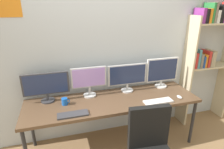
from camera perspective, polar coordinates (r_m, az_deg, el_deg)
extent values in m
cube|color=silver|center=(2.77, -2.16, 6.68)|extent=(4.74, 0.10, 2.60)
cube|color=brown|center=(2.61, 0.31, -8.01)|extent=(2.34, 0.68, 0.04)
cylinder|color=#262628|center=(3.06, 23.07, -13.14)|extent=(0.04, 0.04, 0.70)
cylinder|color=#262628|center=(3.00, -23.07, -13.91)|extent=(0.04, 0.04, 0.70)
cylinder|color=#262628|center=(3.45, 17.13, -8.30)|extent=(0.04, 0.04, 0.70)
cube|color=beige|center=(3.30, 21.62, 0.33)|extent=(0.03, 0.28, 1.81)
cube|color=beige|center=(3.53, 26.99, 2.33)|extent=(0.76, 0.28, 0.02)
cube|color=beige|center=(3.40, 28.91, 13.37)|extent=(0.76, 0.28, 0.02)
cube|color=red|center=(3.28, 23.07, 4.19)|extent=(0.04, 0.22, 0.25)
cube|color=teal|center=(3.30, 23.79, 4.64)|extent=(0.04, 0.22, 0.30)
cube|color=gray|center=(3.34, 24.43, 4.07)|extent=(0.05, 0.22, 0.22)
cube|color=#1E4799|center=(3.37, 25.03, 3.73)|extent=(0.03, 0.22, 0.19)
cube|color=orange|center=(3.40, 25.41, 4.06)|extent=(0.05, 0.22, 0.21)
cube|color=red|center=(3.43, 26.27, 4.46)|extent=(0.05, 0.22, 0.26)
cube|color=tan|center=(3.45, 26.86, 4.33)|extent=(0.02, 0.22, 0.24)
cube|color=tan|center=(3.48, 27.38, 4.50)|extent=(0.05, 0.22, 0.26)
cube|color=#8C338C|center=(3.18, 24.89, 15.84)|extent=(0.05, 0.22, 0.21)
cube|color=black|center=(3.21, 25.76, 15.64)|extent=(0.04, 0.22, 0.20)
cube|color=orange|center=(3.24, 26.47, 15.60)|extent=(0.04, 0.22, 0.21)
cube|color=#287F3D|center=(3.28, 27.15, 16.23)|extent=(0.04, 0.22, 0.29)
cube|color=gray|center=(3.31, 27.74, 16.20)|extent=(0.04, 0.22, 0.29)
cube|color=white|center=(3.34, 28.30, 15.19)|extent=(0.05, 0.22, 0.18)
cube|color=black|center=(3.37, 29.21, 15.75)|extent=(0.04, 0.22, 0.26)
cube|color=#8C338C|center=(3.41, 29.77, 15.50)|extent=(0.03, 0.22, 0.24)
cube|color=gray|center=(3.43, 30.27, 15.42)|extent=(0.04, 0.22, 0.24)
cube|color=red|center=(3.47, 30.76, 15.22)|extent=(0.04, 0.22, 0.22)
cube|color=black|center=(2.11, 11.05, -15.15)|extent=(0.44, 0.11, 0.48)
cylinder|color=#38383D|center=(2.70, -18.72, -7.40)|extent=(0.18, 0.18, 0.02)
cylinder|color=#38383D|center=(2.68, -18.85, -6.41)|extent=(0.03, 0.03, 0.08)
cube|color=#38383D|center=(2.60, -19.32, -2.66)|extent=(0.59, 0.03, 0.29)
cube|color=navy|center=(2.59, -19.33, -2.80)|extent=(0.54, 0.01, 0.26)
cylinder|color=silver|center=(2.72, -6.72, -6.16)|extent=(0.18, 0.18, 0.02)
cylinder|color=silver|center=(2.69, -6.78, -4.84)|extent=(0.03, 0.03, 0.12)
cube|color=silver|center=(2.61, -6.99, -0.82)|extent=(0.48, 0.03, 0.28)
cube|color=#B28CE5|center=(2.60, -6.92, -0.96)|extent=(0.45, 0.01, 0.25)
cylinder|color=silver|center=(2.85, 4.58, -4.73)|extent=(0.18, 0.18, 0.02)
cylinder|color=silver|center=(2.83, 4.61, -3.72)|extent=(0.03, 0.03, 0.09)
cube|color=silver|center=(2.76, 4.69, 0.02)|extent=(0.59, 0.03, 0.30)
cube|color=navy|center=(2.74, 4.81, -0.10)|extent=(0.54, 0.01, 0.27)
cylinder|color=silver|center=(3.08, 14.48, -3.33)|extent=(0.18, 0.18, 0.02)
cylinder|color=silver|center=(3.06, 14.56, -2.50)|extent=(0.03, 0.03, 0.08)
cube|color=silver|center=(2.99, 14.89, 1.41)|extent=(0.51, 0.03, 0.36)
cube|color=navy|center=(2.98, 15.05, 1.30)|extent=(0.47, 0.01, 0.33)
cube|color=#38383D|center=(2.31, -11.70, -11.71)|extent=(0.36, 0.13, 0.02)
cube|color=silver|center=(2.61, 13.79, -7.88)|extent=(0.39, 0.13, 0.02)
ellipsoid|color=silver|center=(2.80, 19.66, -6.39)|extent=(0.06, 0.10, 0.03)
cylinder|color=blue|center=(2.54, -14.11, -7.88)|extent=(0.08, 0.08, 0.09)
torus|color=blue|center=(2.54, -13.21, -7.79)|extent=(0.06, 0.01, 0.06)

